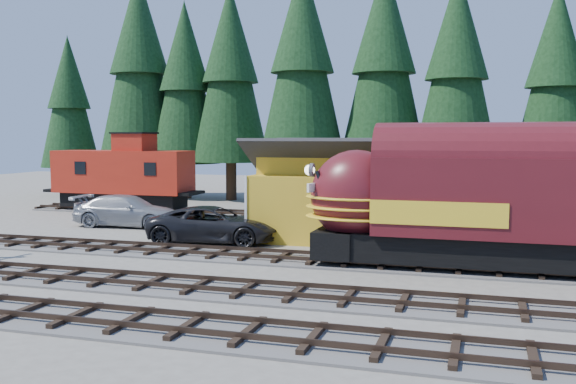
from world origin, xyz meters
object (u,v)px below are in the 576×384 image
(caboose, at_px, (124,175))
(depot, at_px, (375,183))
(pickup_truck_a, at_px, (214,224))
(locomotive, at_px, (503,207))
(pickup_truck_b, at_px, (127,211))

(caboose, bearing_deg, depot, -21.16)
(depot, bearing_deg, pickup_truck_a, -157.64)
(locomotive, xyz_separation_m, caboose, (-25.47, 14.00, -0.02))
(pickup_truck_a, bearing_deg, depot, -76.78)
(depot, height_order, locomotive, depot)
(caboose, relative_size, pickup_truck_b, 1.56)
(depot, xyz_separation_m, pickup_truck_a, (-7.69, -3.16, -2.04))
(locomotive, distance_m, pickup_truck_a, 14.29)
(depot, height_order, pickup_truck_b, depot)
(depot, bearing_deg, caboose, 158.84)
(pickup_truck_a, relative_size, pickup_truck_b, 1.03)
(depot, xyz_separation_m, locomotive, (6.10, -6.50, -0.35))
(caboose, distance_m, pickup_truck_a, 15.91)
(pickup_truck_a, distance_m, pickup_truck_b, 8.20)
(depot, bearing_deg, pickup_truck_b, 177.57)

